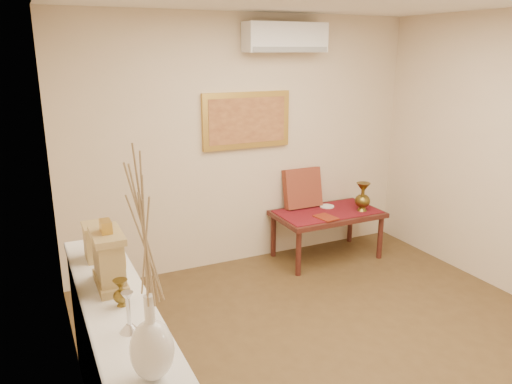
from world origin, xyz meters
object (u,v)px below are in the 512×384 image
white_vase (147,272)px  mantel_clock (109,258)px  display_ledge (121,372)px  low_table (327,217)px  brass_urn_tall (363,194)px  wooden_chest (97,241)px

white_vase → mantel_clock: 1.01m
mantel_clock → display_ledge: bearing=-93.1°
mantel_clock → low_table: mantel_clock is taller
brass_urn_tall → display_ledge: display_ledge is taller
brass_urn_tall → wooden_chest: size_ratio=1.64×
white_vase → low_table: bearing=45.3°
white_vase → display_ledge: (-0.02, 0.80, -0.98)m
low_table → brass_urn_tall: bearing=-20.8°
mantel_clock → brass_urn_tall: bearing=27.4°
brass_urn_tall → mantel_clock: (-3.04, -1.58, 0.40)m
brass_urn_tall → display_ledge: bearing=-150.3°
mantel_clock → wooden_chest: bearing=90.9°
brass_urn_tall → white_vase: bearing=-140.0°
display_ledge → low_table: bearing=35.1°
display_ledge → wooden_chest: 0.86m
brass_urn_tall → mantel_clock: size_ratio=0.97×
display_ledge → white_vase: bearing=-88.5°
display_ledge → brass_urn_tall: bearing=29.7°
brass_urn_tall → low_table: bearing=159.2°
white_vase → wooden_chest: white_vase is taller
mantel_clock → low_table: size_ratio=0.34×
mantel_clock → white_vase: bearing=-89.2°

